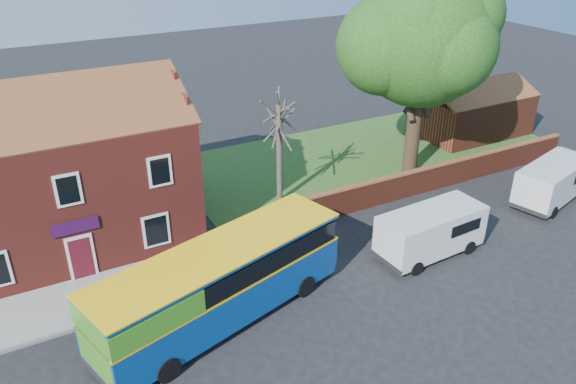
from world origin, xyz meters
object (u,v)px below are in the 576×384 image
van_near (431,230)px  large_tree (422,40)px  bus (214,284)px  van_far (552,181)px

van_near → large_tree: 12.18m
bus → van_far: bearing=-13.9°
van_near → large_tree: bearing=53.7°
van_far → large_tree: (-4.34, 7.36, 7.00)m
bus → large_tree: 19.60m
van_far → van_near: bearing=170.5°
van_far → large_tree: size_ratio=0.45×
van_near → bus: bearing=176.2°
van_near → van_far: size_ratio=0.96×
large_tree → bus: bearing=-153.8°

